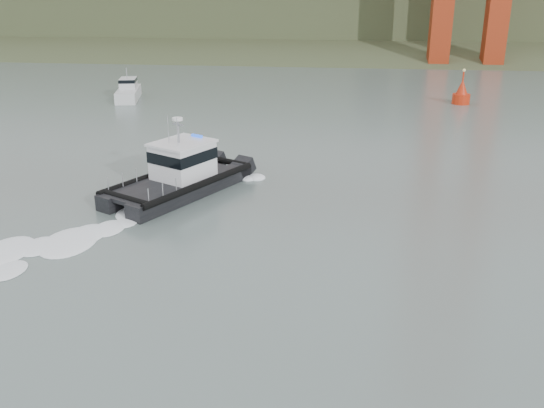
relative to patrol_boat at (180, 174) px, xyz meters
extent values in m
plane|color=#556560|center=(6.19, -14.11, -1.25)|extent=(400.00, 400.00, 0.00)
cube|color=#3A4628|center=(6.19, 77.89, -1.25)|extent=(500.00, 44.72, 16.25)
cube|color=#3A4628|center=(6.19, 105.89, 4.75)|extent=(500.00, 70.00, 18.00)
cube|color=black|center=(-1.18, 0.47, -0.86)|extent=(5.97, 9.64, 1.12)
cube|color=black|center=(1.04, -0.73, -0.86)|extent=(5.97, 9.64, 1.12)
cube|color=black|center=(-0.29, -0.55, -0.41)|extent=(7.52, 9.60, 0.23)
cube|color=silver|center=(0.15, 0.28, 0.78)|extent=(4.07, 4.30, 2.15)
cube|color=black|center=(0.15, 0.28, 1.17)|extent=(4.15, 4.38, 0.70)
cube|color=silver|center=(0.15, 0.28, 1.93)|extent=(4.33, 4.55, 0.15)
cylinder|color=gray|center=(0.02, 0.03, 2.70)|extent=(0.15, 0.15, 1.68)
cylinder|color=white|center=(0.02, 0.03, 3.49)|extent=(0.66, 0.66, 0.17)
cube|color=silver|center=(-13.69, 29.48, -0.71)|extent=(3.52, 6.85, 1.31)
cube|color=silver|center=(-13.80, 30.01, 0.38)|extent=(2.26, 2.93, 1.31)
cube|color=black|center=(-13.80, 30.01, 0.82)|extent=(2.33, 2.99, 0.38)
cylinder|color=gray|center=(-13.69, 29.48, 1.58)|extent=(0.09, 0.09, 1.31)
cylinder|color=red|center=(22.70, 31.30, -0.83)|extent=(1.89, 1.89, 1.26)
cone|color=red|center=(22.70, 31.30, 0.43)|extent=(1.47, 1.47, 1.89)
cylinder|color=red|center=(22.70, 31.30, 1.69)|extent=(0.17, 0.17, 1.05)
sphere|color=#E5D87F|center=(22.70, 31.30, 2.32)|extent=(0.32, 0.32, 0.32)
camera|label=1|loc=(10.00, -35.55, 11.74)|focal=40.00mm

